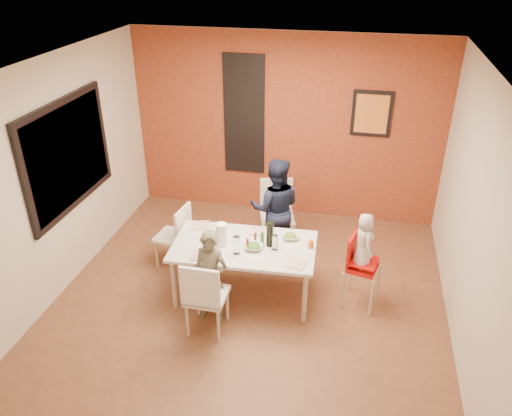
% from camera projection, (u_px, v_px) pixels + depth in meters
% --- Properties ---
extents(ground, '(4.50, 4.50, 0.00)m').
position_uv_depth(ground, '(251.00, 297.00, 5.94)').
color(ground, brown).
rests_on(ground, ground).
extents(ceiling, '(4.50, 4.50, 0.02)m').
position_uv_depth(ceiling, '(249.00, 68.00, 4.65)').
color(ceiling, white).
rests_on(ceiling, wall_back).
extents(wall_back, '(4.50, 0.02, 2.70)m').
position_uv_depth(wall_back, '(285.00, 127.00, 7.23)').
color(wall_back, beige).
rests_on(wall_back, ground).
extents(wall_front, '(4.50, 0.02, 2.70)m').
position_uv_depth(wall_front, '(174.00, 344.00, 3.37)').
color(wall_front, beige).
rests_on(wall_front, ground).
extents(wall_left, '(0.02, 4.50, 2.70)m').
position_uv_depth(wall_left, '(59.00, 177.00, 5.72)').
color(wall_left, beige).
rests_on(wall_left, ground).
extents(wall_right, '(0.02, 4.50, 2.70)m').
position_uv_depth(wall_right, '(474.00, 219.00, 4.87)').
color(wall_right, beige).
rests_on(wall_right, ground).
extents(brick_accent_wall, '(4.50, 0.02, 2.70)m').
position_uv_depth(brick_accent_wall, '(285.00, 128.00, 7.21)').
color(brick_accent_wall, maroon).
rests_on(brick_accent_wall, ground).
extents(picture_window_frame, '(0.05, 1.70, 1.30)m').
position_uv_depth(picture_window_frame, '(68.00, 155.00, 5.80)').
color(picture_window_frame, black).
rests_on(picture_window_frame, wall_left).
extents(picture_window_pane, '(0.02, 1.55, 1.15)m').
position_uv_depth(picture_window_pane, '(69.00, 155.00, 5.79)').
color(picture_window_pane, black).
rests_on(picture_window_pane, wall_left).
extents(glassblock_strip, '(0.55, 0.03, 1.70)m').
position_uv_depth(glassblock_strip, '(244.00, 115.00, 7.24)').
color(glassblock_strip, silver).
rests_on(glassblock_strip, wall_back).
extents(glassblock_surround, '(0.60, 0.03, 1.76)m').
position_uv_depth(glassblock_surround, '(244.00, 115.00, 7.24)').
color(glassblock_surround, black).
rests_on(glassblock_surround, wall_back).
extents(art_print_frame, '(0.54, 0.03, 0.64)m').
position_uv_depth(art_print_frame, '(372.00, 114.00, 6.82)').
color(art_print_frame, black).
rests_on(art_print_frame, wall_back).
extents(art_print_canvas, '(0.44, 0.01, 0.54)m').
position_uv_depth(art_print_canvas, '(372.00, 114.00, 6.81)').
color(art_print_canvas, orange).
rests_on(art_print_canvas, wall_back).
extents(dining_table, '(1.67, 0.99, 0.68)m').
position_uv_depth(dining_table, '(244.00, 250.00, 5.72)').
color(dining_table, silver).
rests_on(dining_table, ground).
extents(chair_near, '(0.42, 0.42, 0.91)m').
position_uv_depth(chair_near, '(204.00, 295.00, 5.18)').
color(chair_near, white).
rests_on(chair_near, ground).
extents(chair_far, '(0.54, 0.54, 0.95)m').
position_uv_depth(chair_far, '(277.00, 210.00, 6.74)').
color(chair_far, white).
rests_on(chair_far, ground).
extents(chair_left, '(0.44, 0.44, 0.84)m').
position_uv_depth(chair_left, '(177.00, 233.00, 6.33)').
color(chair_left, white).
rests_on(chair_left, ground).
extents(high_chair, '(0.44, 0.44, 0.88)m').
position_uv_depth(high_chair, '(359.00, 264.00, 5.62)').
color(high_chair, red).
rests_on(high_chair, ground).
extents(child_near, '(0.44, 0.32, 1.11)m').
position_uv_depth(child_near, '(211.00, 277.00, 5.36)').
color(child_near, brown).
rests_on(child_near, ground).
extents(child_far, '(0.74, 0.62, 1.37)m').
position_uv_depth(child_far, '(275.00, 208.00, 6.45)').
color(child_far, '#151B31').
rests_on(child_far, ground).
extents(toddler, '(0.31, 0.37, 0.66)m').
position_uv_depth(toddler, '(364.00, 241.00, 5.45)').
color(toddler, beige).
rests_on(toddler, high_chair).
extents(plate_near_left, '(0.23, 0.23, 0.01)m').
position_uv_depth(plate_near_left, '(201.00, 256.00, 5.50)').
color(plate_near_left, white).
rests_on(plate_near_left, dining_table).
extents(plate_far_mid, '(0.21, 0.21, 0.01)m').
position_uv_depth(plate_far_mid, '(259.00, 232.00, 5.94)').
color(plate_far_mid, white).
rests_on(plate_far_mid, dining_table).
extents(plate_near_right, '(0.25, 0.25, 0.01)m').
position_uv_depth(plate_near_right, '(296.00, 263.00, 5.36)').
color(plate_near_right, white).
rests_on(plate_near_right, dining_table).
extents(plate_far_left, '(0.27, 0.27, 0.01)m').
position_uv_depth(plate_far_left, '(200.00, 225.00, 6.07)').
color(plate_far_left, white).
rests_on(plate_far_left, dining_table).
extents(salad_bowl_a, '(0.21, 0.21, 0.05)m').
position_uv_depth(salad_bowl_a, '(253.00, 247.00, 5.61)').
color(salad_bowl_a, silver).
rests_on(salad_bowl_a, dining_table).
extents(salad_bowl_b, '(0.25, 0.25, 0.05)m').
position_uv_depth(salad_bowl_b, '(290.00, 236.00, 5.81)').
color(salad_bowl_b, white).
rests_on(salad_bowl_b, dining_table).
extents(wine_bottle, '(0.08, 0.08, 0.30)m').
position_uv_depth(wine_bottle, '(270.00, 234.00, 5.61)').
color(wine_bottle, black).
rests_on(wine_bottle, dining_table).
extents(wine_glass_a, '(0.08, 0.08, 0.22)m').
position_uv_depth(wine_glass_a, '(237.00, 245.00, 5.50)').
color(wine_glass_a, white).
rests_on(wine_glass_a, dining_table).
extents(wine_glass_b, '(0.06, 0.06, 0.18)m').
position_uv_depth(wine_glass_b, '(275.00, 242.00, 5.57)').
color(wine_glass_b, white).
rests_on(wine_glass_b, dining_table).
extents(paper_towel_roll, '(0.12, 0.12, 0.28)m').
position_uv_depth(paper_towel_roll, '(221.00, 235.00, 5.62)').
color(paper_towel_roll, white).
rests_on(paper_towel_roll, dining_table).
extents(condiment_red, '(0.03, 0.03, 0.12)m').
position_uv_depth(condiment_red, '(247.00, 243.00, 5.61)').
color(condiment_red, red).
rests_on(condiment_red, dining_table).
extents(condiment_green, '(0.04, 0.04, 0.15)m').
position_uv_depth(condiment_green, '(262.00, 238.00, 5.69)').
color(condiment_green, '#3B7527').
rests_on(condiment_green, dining_table).
extents(condiment_brown, '(0.03, 0.03, 0.13)m').
position_uv_depth(condiment_brown, '(255.00, 237.00, 5.72)').
color(condiment_brown, brown).
rests_on(condiment_brown, dining_table).
extents(sippy_cup, '(0.06, 0.06, 0.10)m').
position_uv_depth(sippy_cup, '(311.00, 244.00, 5.62)').
color(sippy_cup, '#DA5A18').
rests_on(sippy_cup, dining_table).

